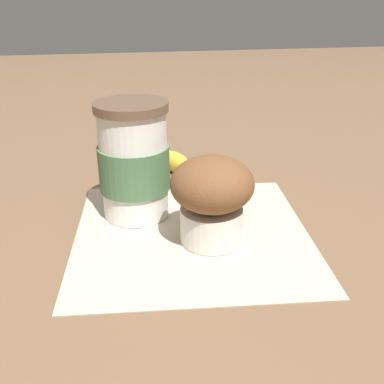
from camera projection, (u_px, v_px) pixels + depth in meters
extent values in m
plane|color=brown|center=(192.00, 233.00, 0.51)|extent=(3.00, 3.00, 0.00)
cube|color=beige|center=(192.00, 233.00, 0.51)|extent=(0.29, 0.29, 0.00)
cylinder|color=white|center=(134.00, 164.00, 0.53)|extent=(0.08, 0.08, 0.13)
cylinder|color=brown|center=(131.00, 107.00, 0.50)|extent=(0.08, 0.08, 0.01)
cylinder|color=#4C754C|center=(134.00, 167.00, 0.53)|extent=(0.08, 0.08, 0.05)
cylinder|color=white|center=(211.00, 224.00, 0.49)|extent=(0.07, 0.07, 0.04)
ellipsoid|color=brown|center=(212.00, 184.00, 0.47)|extent=(0.09, 0.09, 0.06)
ellipsoid|color=yellow|center=(230.00, 209.00, 0.53)|extent=(0.05, 0.06, 0.03)
ellipsoid|color=yellow|center=(224.00, 188.00, 0.58)|extent=(0.04, 0.07, 0.03)
ellipsoid|color=yellow|center=(204.00, 172.00, 0.63)|extent=(0.05, 0.08, 0.03)
ellipsoid|color=yellow|center=(174.00, 162.00, 0.67)|extent=(0.06, 0.06, 0.03)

